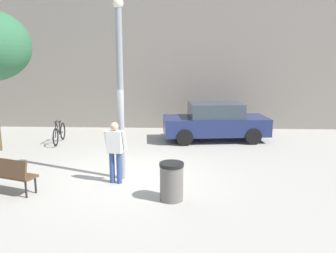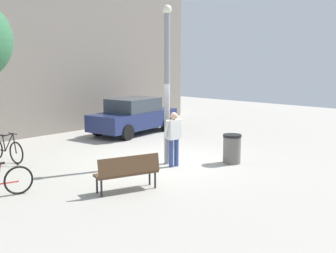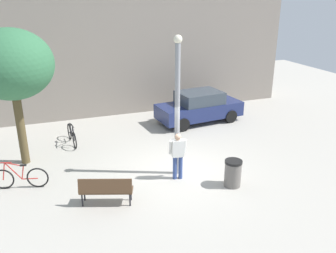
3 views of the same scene
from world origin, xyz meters
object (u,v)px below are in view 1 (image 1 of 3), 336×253
bicycle_black (59,133)px  parked_car_navy (215,122)px  lamppost (120,85)px  park_bench (5,172)px  trash_bin (172,181)px  person_by_lamppost (115,148)px

bicycle_black → parked_car_navy: (6.26, 0.72, 0.39)m
lamppost → park_bench: bearing=-156.7°
bicycle_black → parked_car_navy: size_ratio=0.41×
park_bench → bicycle_black: bearing=95.4°
bicycle_black → trash_bin: (4.67, -5.47, 0.08)m
parked_car_navy → park_bench: bearing=-134.3°
park_bench → parked_car_navy: (5.76, 5.91, 0.23)m
park_bench → parked_car_navy: bearing=45.7°
lamppost → bicycle_black: lamppost is taller
parked_car_navy → person_by_lamppost: bearing=-121.5°
person_by_lamppost → park_bench: bearing=-163.1°
person_by_lamppost → trash_bin: bearing=-35.0°
trash_bin → lamppost: bearing=134.4°
person_by_lamppost → bicycle_black: size_ratio=0.92×
park_bench → trash_bin: 4.18m
parked_car_navy → trash_bin: size_ratio=4.76×
lamppost → parked_car_navy: bearing=57.4°
lamppost → person_by_lamppost: bearing=-106.7°
person_by_lamppost → trash_bin: size_ratio=1.82×
person_by_lamppost → bicycle_black: (-3.12, 4.39, -0.58)m
lamppost → person_by_lamppost: size_ratio=2.90×
park_bench → bicycle_black: bicycle_black is taller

